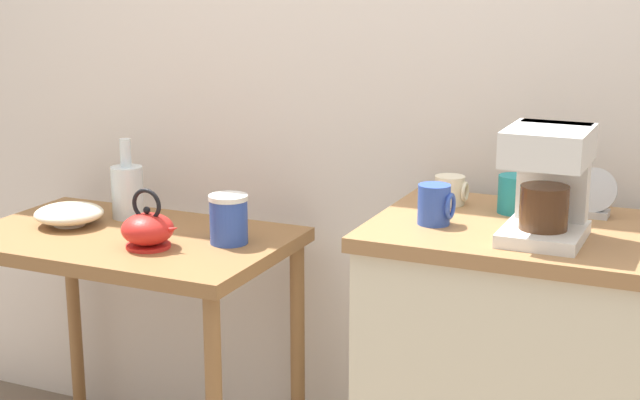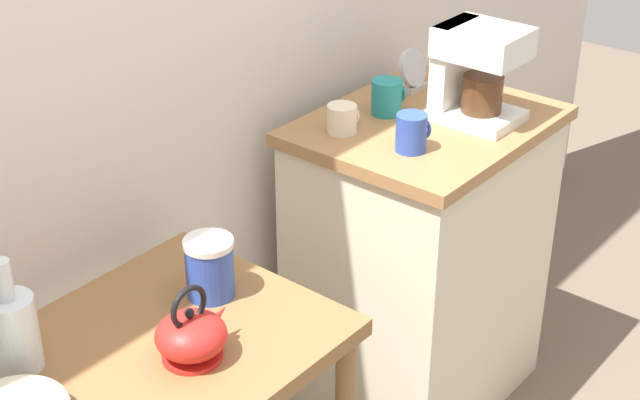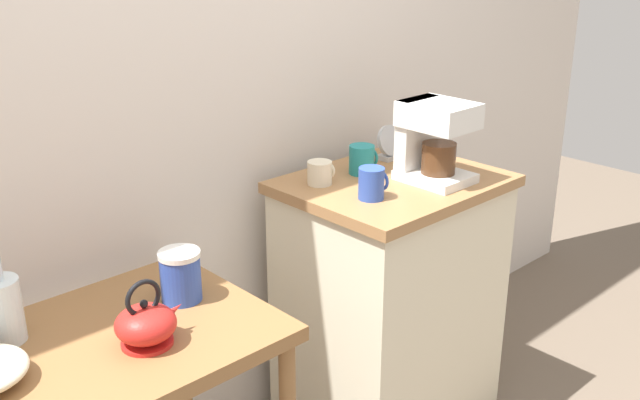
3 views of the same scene
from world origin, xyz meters
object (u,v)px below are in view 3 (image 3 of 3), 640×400
object	(u,v)px
mug_blue	(372,183)
mug_dark_teal	(362,159)
mug_small_cream	(320,173)
canister_enamel	(180,276)
coffee_maker	(432,138)
table_clock	(390,144)
glass_carafe_vase	(1,308)
teakettle	(147,324)

from	to	relation	value
mug_blue	mug_dark_teal	bearing A→B (deg)	50.56
mug_small_cream	mug_blue	bearing A→B (deg)	-83.79
canister_enamel	coffee_maker	xyz separation A→B (m)	(0.90, -0.11, 0.22)
mug_blue	table_clock	distance (m)	0.41
coffee_maker	table_clock	distance (m)	0.26
coffee_maker	mug_dark_teal	world-z (taller)	coffee_maker
canister_enamel	coffee_maker	bearing A→B (deg)	-6.69
glass_carafe_vase	canister_enamel	xyz separation A→B (m)	(0.42, -0.11, -0.02)
mug_dark_teal	mug_small_cream	size ratio (longest dim) A/B	1.13
mug_dark_teal	table_clock	world-z (taller)	table_clock
glass_carafe_vase	mug_dark_teal	xyz separation A→B (m)	(1.20, -0.02, 0.11)
canister_enamel	glass_carafe_vase	bearing A→B (deg)	164.87
mug_small_cream	mug_dark_teal	bearing A→B (deg)	-5.89
coffee_maker	mug_small_cream	bearing A→B (deg)	143.69
mug_dark_teal	mug_small_cream	bearing A→B (deg)	174.11
coffee_maker	mug_blue	bearing A→B (deg)	178.04
canister_enamel	coffee_maker	distance (m)	0.93
coffee_maker	mug_dark_teal	size ratio (longest dim) A/B	2.69
coffee_maker	mug_blue	xyz separation A→B (m)	(-0.27, 0.01, -0.09)
table_clock	teakettle	bearing A→B (deg)	-167.04
teakettle	canister_enamel	bearing A→B (deg)	35.87
teakettle	coffee_maker	size ratio (longest dim) A/B	0.68
mug_blue	table_clock	world-z (taller)	table_clock
glass_carafe_vase	mug_small_cream	bearing A→B (deg)	-0.29
canister_enamel	mug_small_cream	bearing A→B (deg)	10.15
mug_blue	coffee_maker	bearing A→B (deg)	-1.96
mug_small_cream	teakettle	bearing A→B (deg)	-163.10
coffee_maker	mug_dark_teal	distance (m)	0.25
teakettle	mug_small_cream	world-z (taller)	mug_small_cream
coffee_maker	mug_small_cream	xyz separation A→B (m)	(-0.29, 0.21, -0.10)
coffee_maker	mug_small_cream	distance (m)	0.37
mug_blue	mug_small_cream	bearing A→B (deg)	96.21
glass_carafe_vase	coffee_maker	size ratio (longest dim) A/B	0.95
mug_dark_teal	canister_enamel	bearing A→B (deg)	-173.40
teakettle	glass_carafe_vase	xyz separation A→B (m)	(-0.24, 0.24, 0.03)
mug_small_cream	table_clock	world-z (taller)	table_clock
canister_enamel	mug_dark_teal	xyz separation A→B (m)	(0.78, 0.09, 0.13)
canister_enamel	table_clock	bearing A→B (deg)	7.86
teakettle	mug_blue	bearing A→B (deg)	2.45
glass_carafe_vase	canister_enamel	size ratio (longest dim) A/B	1.77
teakettle	glass_carafe_vase	bearing A→B (deg)	134.49
glass_carafe_vase	table_clock	xyz separation A→B (m)	(1.39, 0.02, 0.12)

